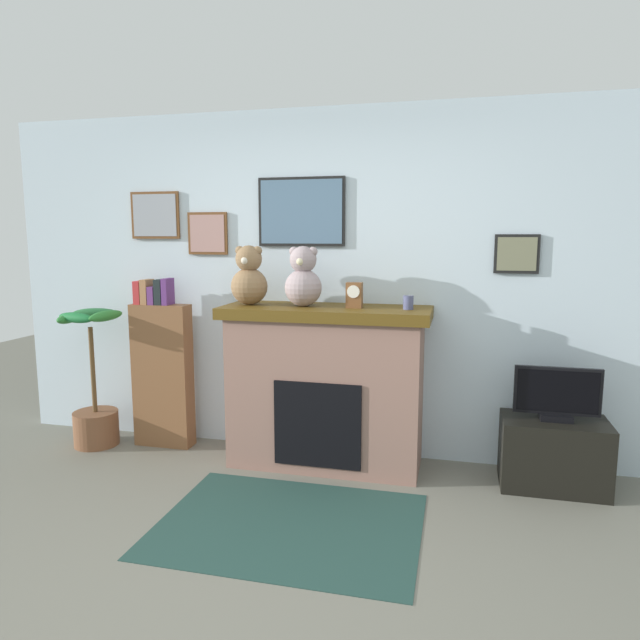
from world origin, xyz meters
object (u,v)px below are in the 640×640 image
candle_jar (408,303)px  teddy_bear_tan (249,278)px  tv_stand (553,454)px  potted_plant (94,399)px  fireplace (326,386)px  bookshelf (162,370)px  teddy_bear_brown (303,279)px  television (557,395)px  mantel_clock (354,295)px

candle_jar → teddy_bear_tan: bearing=-180.0°
tv_stand → potted_plant: bearing=-179.4°
candle_jar → teddy_bear_tan: 1.16m
fireplace → potted_plant: (-1.89, -0.07, -0.21)m
bookshelf → tv_stand: bookshelf is taller
teddy_bear_tan → fireplace: bearing=1.8°
bookshelf → candle_jar: bearing=-2.4°
tv_stand → candle_jar: bearing=179.0°
fireplace → teddy_bear_tan: (-0.57, -0.02, 0.77)m
fireplace → teddy_bear_brown: 0.79m
candle_jar → teddy_bear_tan: (-1.15, -0.00, 0.15)m
television → teddy_bear_tan: teddy_bear_tan is taller
television → mantel_clock: size_ratio=3.05×
mantel_clock → candle_jar: bearing=0.2°
bookshelf → teddy_bear_tan: size_ratio=3.11×
teddy_bear_brown → potted_plant: bearing=-178.2°
teddy_bear_tan → bookshelf: bearing=173.9°
bookshelf → mantel_clock: (1.56, -0.08, 0.64)m
television → teddy_bear_brown: 1.87m
bookshelf → television: (2.91, -0.10, 0.02)m
potted_plant → teddy_bear_tan: (1.32, 0.05, 0.99)m
mantel_clock → potted_plant: bearing=-178.6°
bookshelf → tv_stand: size_ratio=1.99×
bookshelf → mantel_clock: size_ratio=7.54×
mantel_clock → teddy_bear_brown: teddy_bear_brown is taller
tv_stand → mantel_clock: mantel_clock is taller
tv_stand → candle_jar: (-0.98, 0.02, 0.98)m
fireplace → mantel_clock: size_ratio=8.34×
television → teddy_bear_brown: bearing=179.4°
candle_jar → potted_plant: bearing=-178.7°
television → teddy_bear_tan: (-2.14, 0.02, 0.73)m
fireplace → potted_plant: fireplace is taller
candle_jar → teddy_bear_brown: bearing=-180.0°
bookshelf → mantel_clock: bearing=-3.1°
fireplace → teddy_bear_tan: teddy_bear_tan is taller
potted_plant → television: bearing=0.6°
fireplace → mantel_clock: mantel_clock is taller
tv_stand → bookshelf: bearing=178.0°
mantel_clock → television: bearing=-0.8°
candle_jar → mantel_clock: mantel_clock is taller
potted_plant → bookshelf: bearing=14.2°
television → potted_plant: bearing=-179.4°
candle_jar → teddy_bear_brown: teddy_bear_brown is taller
candle_jar → bookshelf: bearing=177.6°
fireplace → tv_stand: size_ratio=2.20×
tv_stand → mantel_clock: bearing=179.3°
teddy_bear_tan → potted_plant: bearing=-177.7°
mantel_clock → teddy_bear_brown: 0.38m
fireplace → candle_jar: candle_jar is taller
fireplace → teddy_bear_brown: size_ratio=3.47×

